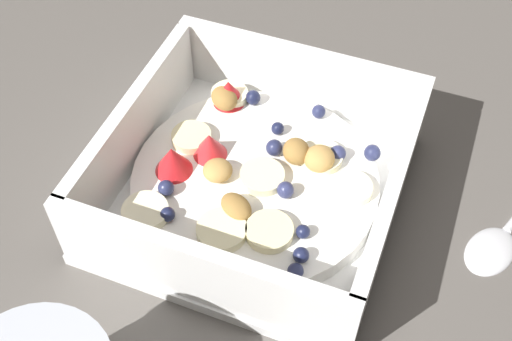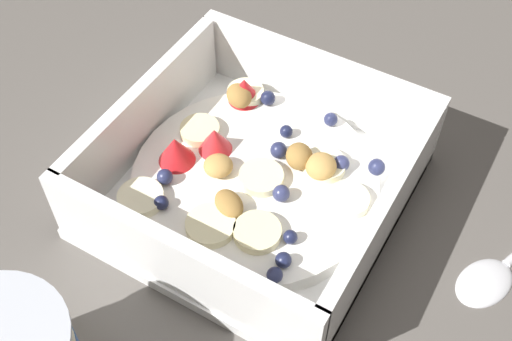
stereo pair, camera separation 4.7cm
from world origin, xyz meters
name	(u,v)px [view 2 (the right image)]	position (x,y,z in m)	size (l,w,h in m)	color
ground_plane	(267,203)	(0.00, 0.00, 0.00)	(2.40, 2.40, 0.00)	#56514C
fruit_bowl	(255,177)	(0.01, 0.00, 0.02)	(0.21, 0.21, 0.07)	white
spoon	(510,259)	(-0.17, -0.04, 0.00)	(0.08, 0.17, 0.01)	silver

